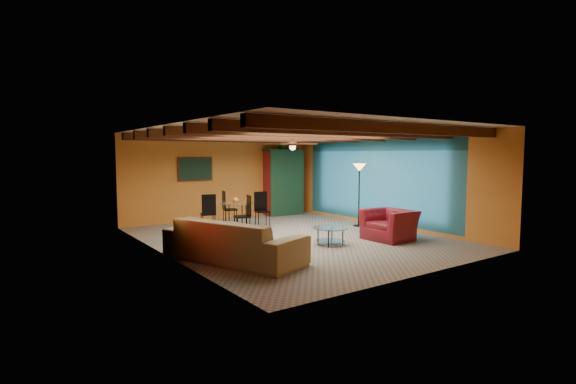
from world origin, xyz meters
TOP-DOWN VIEW (x-y plane):
  - room at (0.00, 0.11)m, footprint 6.52×8.01m
  - sofa at (-2.31, -1.25)m, footprint 2.10×3.08m
  - armchair at (1.84, -1.54)m, footprint 1.02×1.16m
  - coffee_table at (0.25, -1.16)m, footprint 0.86×0.86m
  - dining_table at (-0.47, 2.13)m, footprint 2.41×2.41m
  - armoire at (2.20, 3.70)m, footprint 1.31×0.72m
  - floor_lamp at (2.65, 0.37)m, footprint 0.49×0.49m
  - ceiling_fan at (0.00, 0.00)m, footprint 1.50×1.50m
  - painting at (-0.90, 3.96)m, footprint 1.05×0.03m
  - potted_plant at (2.20, 3.70)m, footprint 0.59×0.56m
  - vase at (-0.47, 2.13)m, footprint 0.20×0.20m

SIDE VIEW (x-z plane):
  - coffee_table at x=0.25m, z-range 0.00..0.42m
  - armchair at x=1.84m, z-range 0.00..0.75m
  - sofa at x=-2.31m, z-range 0.00..0.84m
  - dining_table at x=-0.47m, z-range 0.00..1.02m
  - floor_lamp at x=2.65m, z-range 0.00..1.84m
  - armoire at x=2.20m, z-range 0.00..2.21m
  - vase at x=-0.47m, z-range 1.02..1.20m
  - painting at x=-0.90m, z-range 1.32..1.97m
  - ceiling_fan at x=0.00m, z-range 2.14..2.58m
  - room at x=0.00m, z-range 1.01..3.72m
  - potted_plant at x=2.20m, z-range 2.21..2.73m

